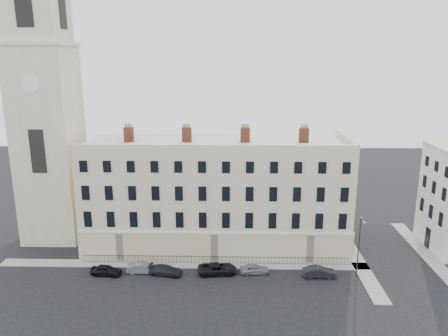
# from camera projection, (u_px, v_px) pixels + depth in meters

# --- Properties ---
(ground) EXTENTS (160.00, 160.00, 0.00)m
(ground) POSITION_uv_depth(u_px,v_px,m) (263.00, 285.00, 51.97)
(ground) COLOR black
(ground) RESTS_ON ground
(terrace) EXTENTS (36.22, 12.22, 17.00)m
(terrace) POSITION_uv_depth(u_px,v_px,m) (216.00, 194.00, 61.79)
(terrace) COLOR beige
(terrace) RESTS_ON ground
(church_tower) EXTENTS (8.00, 8.13, 44.00)m
(church_tower) POSITION_uv_depth(u_px,v_px,m) (47.00, 113.00, 61.50)
(church_tower) COLOR beige
(church_tower) RESTS_ON ground
(pavement_terrace) EXTENTS (48.00, 2.00, 0.12)m
(pavement_terrace) POSITION_uv_depth(u_px,v_px,m) (184.00, 264.00, 57.02)
(pavement_terrace) COLOR gray
(pavement_terrace) RESTS_ON ground
(pavement_east_return) EXTENTS (2.00, 24.00, 0.12)m
(pavement_east_return) POSITION_uv_depth(u_px,v_px,m) (354.00, 256.00, 59.39)
(pavement_east_return) COLOR gray
(pavement_east_return) RESTS_ON ground
(pavement_adjacent) EXTENTS (2.00, 20.00, 0.12)m
(pavement_adjacent) POSITION_uv_depth(u_px,v_px,m) (422.00, 250.00, 61.10)
(pavement_adjacent) COLOR gray
(pavement_adjacent) RESTS_ON ground
(railings) EXTENTS (35.00, 0.04, 0.96)m
(railings) POSITION_uv_depth(u_px,v_px,m) (214.00, 260.00, 57.19)
(railings) COLOR black
(railings) RESTS_ON ground
(car_a) EXTENTS (3.99, 1.94, 1.31)m
(car_a) POSITION_uv_depth(u_px,v_px,m) (106.00, 270.00, 54.25)
(car_a) COLOR black
(car_a) RESTS_ON ground
(car_b) EXTENTS (4.00, 1.41, 1.32)m
(car_b) POSITION_uv_depth(u_px,v_px,m) (143.00, 268.00, 54.87)
(car_b) COLOR slate
(car_b) RESTS_ON ground
(car_c) EXTENTS (4.45, 2.34, 1.23)m
(car_c) POSITION_uv_depth(u_px,v_px,m) (166.00, 270.00, 54.33)
(car_c) COLOR black
(car_c) RESTS_ON ground
(car_d) EXTENTS (5.16, 2.86, 1.37)m
(car_d) POSITION_uv_depth(u_px,v_px,m) (217.00, 269.00, 54.59)
(car_d) COLOR black
(car_d) RESTS_ON ground
(car_e) EXTENTS (3.75, 1.75, 1.24)m
(car_e) POSITION_uv_depth(u_px,v_px,m) (254.00, 269.00, 54.64)
(car_e) COLOR slate
(car_e) RESTS_ON ground
(car_f) EXTENTS (4.08, 1.49, 1.33)m
(car_f) POSITION_uv_depth(u_px,v_px,m) (319.00, 272.00, 53.76)
(car_f) COLOR black
(car_f) RESTS_ON ground
(streetlamp) EXTENTS (0.18, 1.68, 7.78)m
(streetlamp) POSITION_uv_depth(u_px,v_px,m) (359.00, 245.00, 52.91)
(streetlamp) COLOR #323237
(streetlamp) RESTS_ON ground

